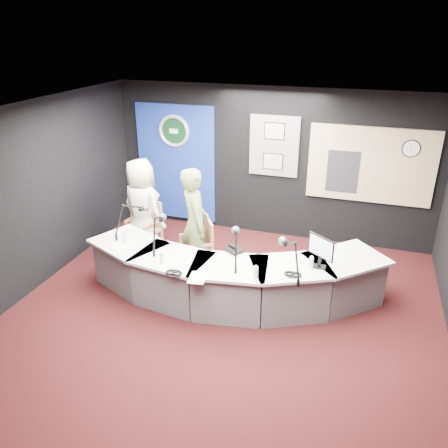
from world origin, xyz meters
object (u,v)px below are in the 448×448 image
(broadcast_desk, at_px, (228,277))
(person_woman, at_px, (195,224))
(armchair_right, at_px, (196,246))
(armchair_left, at_px, (144,227))
(person_man, at_px, (142,208))

(broadcast_desk, height_order, person_woman, person_woman)
(armchair_right, xyz_separation_m, person_woman, (0.00, 0.00, 0.38))
(armchair_left, height_order, armchair_right, armchair_right)
(person_woman, bearing_deg, broadcast_desk, -157.10)
(armchair_left, height_order, person_man, person_man)
(armchair_right, height_order, person_man, person_man)
(broadcast_desk, distance_m, person_woman, 1.03)
(broadcast_desk, relative_size, armchair_left, 4.48)
(broadcast_desk, bearing_deg, person_man, 153.35)
(broadcast_desk, xyz_separation_m, person_woman, (-0.71, 0.51, 0.54))
(person_man, distance_m, person_woman, 1.22)
(armchair_right, relative_size, person_woman, 0.58)
(armchair_left, relative_size, person_woman, 0.55)
(person_man, xyz_separation_m, person_woman, (1.14, -0.42, 0.04))
(person_man, bearing_deg, armchair_left, -0.00)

